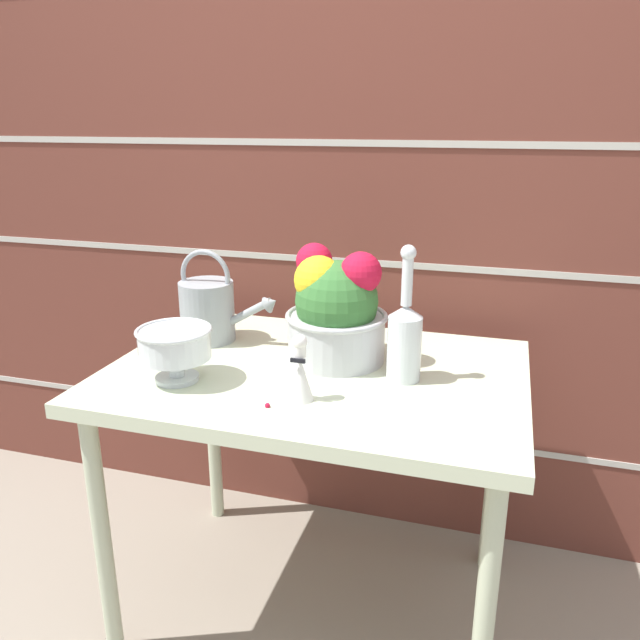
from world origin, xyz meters
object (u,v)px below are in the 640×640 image
Objects in this scene: figurine_vase at (300,374)px; watering_can at (209,309)px; flower_planter at (335,310)px; crystal_pedestal_bowl at (175,345)px; glass_decanter at (405,337)px.

watering_can is at bearing 140.91° from figurine_vase.
flower_planter is at bearing 87.96° from figurine_vase.
flower_planter is at bearing -6.34° from watering_can.
figurine_vase reaches higher than crystal_pedestal_bowl.
crystal_pedestal_bowl is at bearing -79.70° from watering_can.
glass_decanter is (0.58, -0.12, 0.02)m from watering_can.
flower_planter is at bearing 36.38° from crystal_pedestal_bowl.
figurine_vase is at bearing -138.55° from glass_decanter.
figurine_vase is (-0.01, -0.26, -0.07)m from flower_planter.
flower_planter is 1.93× the size of figurine_vase.
glass_decanter is 2.13× the size of figurine_vase.
figurine_vase is (-0.20, -0.18, -0.05)m from glass_decanter.
flower_planter reaches higher than watering_can.
glass_decanter reaches higher than figurine_vase.
flower_planter is 0.91× the size of glass_decanter.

